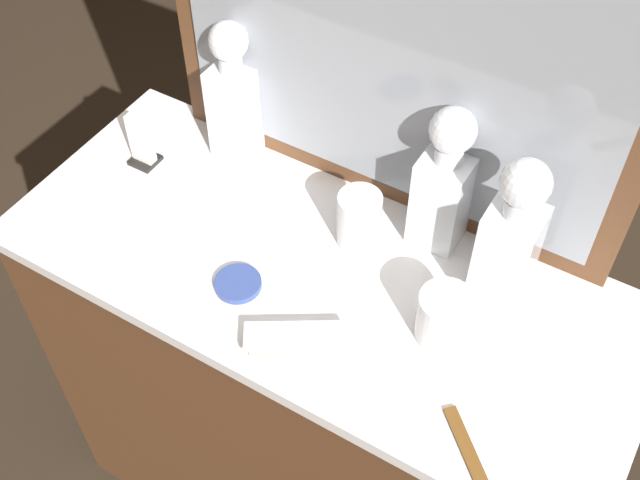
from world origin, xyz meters
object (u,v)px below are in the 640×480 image
object	(u,v)px
crystal_tumbler_far_right	(444,318)
porcelain_dish	(238,284)
tortoiseshell_comb	(465,445)
crystal_tumbler_far_left	(359,221)
crystal_decanter_front	(235,103)
silver_brush_left	(295,338)
crystal_decanter_left	(509,246)
crystal_decanter_right	(443,190)
napkin_holder	(142,144)

from	to	relation	value
crystal_tumbler_far_right	porcelain_dish	distance (m)	0.35
tortoiseshell_comb	crystal_tumbler_far_left	bearing A→B (deg)	140.61
crystal_tumbler_far_right	tortoiseshell_comb	size ratio (longest dim) A/B	0.87
crystal_decanter_front	crystal_tumbler_far_right	xyz separation A→B (m)	(0.53, -0.19, -0.08)
silver_brush_left	crystal_decanter_left	bearing A→B (deg)	47.49
crystal_decanter_left	crystal_tumbler_far_left	xyz separation A→B (m)	(-0.26, -0.01, -0.07)
crystal_decanter_right	porcelain_dish	bearing A→B (deg)	-130.72
crystal_decanter_front	crystal_decanter_right	xyz separation A→B (m)	(0.43, -0.01, -0.00)
silver_brush_left	porcelain_dish	xyz separation A→B (m)	(-0.14, 0.05, -0.01)
crystal_tumbler_far_right	silver_brush_left	bearing A→B (deg)	-144.58
tortoiseshell_comb	crystal_tumbler_far_right	bearing A→B (deg)	125.30
crystal_tumbler_far_left	porcelain_dish	size ratio (longest dim) A/B	1.32
tortoiseshell_comb	crystal_decanter_left	bearing A→B (deg)	103.80
crystal_decanter_front	napkin_holder	distance (m)	0.20
crystal_tumbler_far_right	tortoiseshell_comb	xyz separation A→B (m)	(0.11, -0.16, -0.04)
tortoiseshell_comb	silver_brush_left	bearing A→B (deg)	175.38
crystal_decanter_left	tortoiseshell_comb	distance (m)	0.31
silver_brush_left	napkin_holder	distance (m)	0.52
crystal_decanter_right	tortoiseshell_comb	xyz separation A→B (m)	(0.21, -0.35, -0.11)
crystal_tumbler_far_right	crystal_decanter_front	bearing A→B (deg)	159.92
crystal_tumbler_far_right	napkin_holder	bearing A→B (deg)	173.98
crystal_decanter_left	porcelain_dish	world-z (taller)	crystal_decanter_left
crystal_decanter_left	napkin_holder	world-z (taller)	crystal_decanter_left
crystal_tumbler_far_left	tortoiseshell_comb	size ratio (longest dim) A/B	1.02
crystal_tumbler_far_left	silver_brush_left	distance (m)	0.25
crystal_decanter_right	porcelain_dish	distance (m)	0.38
crystal_decanter_left	silver_brush_left	size ratio (longest dim) A/B	1.81
crystal_tumbler_far_left	crystal_tumbler_far_right	bearing A→B (deg)	-26.70
crystal_decanter_front	crystal_tumbler_far_left	distance (m)	0.33
tortoiseshell_comb	napkin_holder	size ratio (longest dim) A/B	0.95
crystal_decanter_right	silver_brush_left	world-z (taller)	crystal_decanter_right
crystal_tumbler_far_right	crystal_tumbler_far_left	distance (m)	0.24
crystal_tumbler_far_right	silver_brush_left	distance (m)	0.24
crystal_decanter_left	crystal_decanter_right	distance (m)	0.16
silver_brush_left	crystal_decanter_right	bearing A→B (deg)	73.79
crystal_tumbler_far_right	tortoiseshell_comb	distance (m)	0.20
porcelain_dish	crystal_decanter_front	bearing A→B (deg)	124.30
porcelain_dish	crystal_tumbler_far_right	bearing A→B (deg)	14.81
crystal_decanter_left	porcelain_dish	size ratio (longest dim) A/B	3.70
tortoiseshell_comb	napkin_holder	bearing A→B (deg)	163.43
crystal_tumbler_far_left	tortoiseshell_comb	xyz separation A→B (m)	(0.33, -0.27, -0.05)
crystal_tumbler_far_left	porcelain_dish	bearing A→B (deg)	-122.23
crystal_tumbler_far_right	porcelain_dish	world-z (taller)	crystal_tumbler_far_right
napkin_holder	crystal_decanter_left	bearing A→B (deg)	4.19
crystal_decanter_right	crystal_tumbler_far_right	distance (m)	0.22
crystal_tumbler_far_right	crystal_tumbler_far_left	bearing A→B (deg)	153.30
crystal_decanter_front	crystal_tumbler_far_left	xyz separation A→B (m)	(0.32, -0.09, -0.07)
silver_brush_left	tortoiseshell_comb	world-z (taller)	silver_brush_left
crystal_decanter_front	porcelain_dish	world-z (taller)	crystal_decanter_front
crystal_tumbler_far_right	napkin_holder	world-z (taller)	napkin_holder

